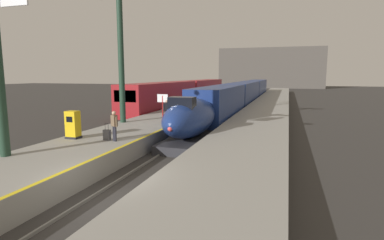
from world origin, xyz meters
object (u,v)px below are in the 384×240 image
Objects in this scene: passenger_near_edge at (114,124)px; passenger_mid_platform at (167,109)px; highspeed_train_main at (242,94)px; rolling_suitcase at (107,135)px; ticket_machine_yellow at (73,126)px; departure_info_board at (163,102)px; station_column_mid at (120,41)px; regional_train_adjacent at (187,92)px.

passenger_near_edge is 7.82m from passenger_mid_platform.
highspeed_train_main reaches higher than passenger_near_edge.
passenger_near_edge is at bearing -8.71° from rolling_suitcase.
ticket_machine_yellow is at bearing -100.73° from highspeed_train_main.
rolling_suitcase is at bearing -90.45° from departure_info_board.
passenger_mid_platform is 8.30m from ticket_machine_yellow.
passenger_mid_platform is 0.75m from departure_info_board.
departure_info_board is at bearing -98.89° from highspeed_train_main.
highspeed_train_main is 29.82m from ticket_machine_yellow.
departure_info_board reaches higher than ticket_machine_yellow.
departure_info_board is at bearing 149.07° from passenger_mid_platform.
station_column_mid is at bearing -104.39° from highspeed_train_main.
highspeed_train_main is 58.71× the size of rolling_suitcase.
highspeed_train_main is at bearing 79.27° from ticket_machine_yellow.
highspeed_train_main is 5.57× the size of station_column_mid.
station_column_mid is (2.20, -22.40, 5.07)m from regional_train_adjacent.
highspeed_train_main is 1.58× the size of regional_train_adjacent.
highspeed_train_main is 21.44m from departure_info_board.
departure_info_board reaches higher than rolling_suitcase.
passenger_mid_platform reaches higher than ticket_machine_yellow.
passenger_near_edge is at bearing -86.58° from departure_info_board.
highspeed_train_main is at bearing 84.48° from passenger_near_edge.
passenger_near_edge is 1.72× the size of rolling_suitcase.
rolling_suitcase is at bearing -96.60° from highspeed_train_main.
station_column_mid is 6.13× the size of passenger_mid_platform.
regional_train_adjacent is 21.12m from departure_info_board.
station_column_mid is at bearing 93.18° from ticket_machine_yellow.
rolling_suitcase is (-3.38, -29.19, -0.60)m from highspeed_train_main.
ticket_machine_yellow is (-2.72, -0.02, -0.25)m from passenger_near_edge.
rolling_suitcase is at bearing 171.29° from passenger_near_edge.
regional_train_adjacent is at bearing 104.14° from passenger_mid_platform.
ticket_machine_yellow reaches higher than rolling_suitcase.
departure_info_board reaches higher than passenger_mid_platform.
passenger_mid_platform is 1.72× the size of rolling_suitcase.
passenger_near_edge is (-2.83, -29.28, 0.09)m from highspeed_train_main.
station_column_mid is at bearing -144.74° from departure_info_board.
regional_train_adjacent is 21.66× the size of passenger_near_edge.
station_column_mid reaches higher than highspeed_train_main.
ticket_machine_yellow is 8.46m from departure_info_board.
departure_info_board is at bearing 89.55° from rolling_suitcase.
ticket_machine_yellow is 0.75× the size of departure_info_board.
departure_info_board is at bearing 74.60° from ticket_machine_yellow.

